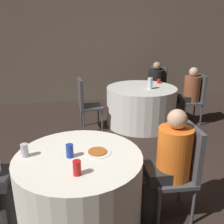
{
  "coord_description": "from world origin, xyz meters",
  "views": [
    {
      "loc": [
        -0.2,
        -2.0,
        1.86
      ],
      "look_at": [
        0.31,
        0.87,
        0.84
      ],
      "focal_mm": 40.0,
      "sensor_mm": 36.0,
      "label": 1
    }
  ],
  "objects_px": {
    "pizza_plate_near": "(97,152)",
    "soda_can_silver": "(25,150)",
    "person_orange_shirt": "(166,166)",
    "chair_far_northeast": "(157,85)",
    "table_far": "(141,106)",
    "chair_near_east": "(183,165)",
    "chair_far_east": "(196,95)",
    "soda_can_blue": "(70,151)",
    "chair_far_west": "(85,100)",
    "table_near": "(80,190)",
    "bottle_far": "(150,83)",
    "person_black_shirt": "(155,86)",
    "person_floral_shirt": "(187,96)",
    "soda_can_red": "(77,168)"
  },
  "relations": [
    {
      "from": "soda_can_silver",
      "to": "table_far",
      "type": "bearing_deg",
      "value": 52.95
    },
    {
      "from": "pizza_plate_near",
      "to": "soda_can_red",
      "type": "relative_size",
      "value": 2.1
    },
    {
      "from": "person_floral_shirt",
      "to": "soda_can_blue",
      "type": "relative_size",
      "value": 9.13
    },
    {
      "from": "person_black_shirt",
      "to": "person_floral_shirt",
      "type": "xyz_separation_m",
      "value": [
        0.37,
        -0.83,
        -0.02
      ]
    },
    {
      "from": "chair_near_east",
      "to": "pizza_plate_near",
      "type": "distance_m",
      "value": 0.85
    },
    {
      "from": "person_floral_shirt",
      "to": "soda_can_silver",
      "type": "bearing_deg",
      "value": 135.86
    },
    {
      "from": "person_black_shirt",
      "to": "soda_can_red",
      "type": "height_order",
      "value": "person_black_shirt"
    },
    {
      "from": "soda_can_red",
      "to": "soda_can_blue",
      "type": "distance_m",
      "value": 0.3
    },
    {
      "from": "chair_far_east",
      "to": "person_black_shirt",
      "type": "xyz_separation_m",
      "value": [
        -0.55,
        0.85,
        0.0
      ]
    },
    {
      "from": "person_black_shirt",
      "to": "chair_far_west",
      "type": "bearing_deg",
      "value": 62.94
    },
    {
      "from": "soda_can_red",
      "to": "chair_near_east",
      "type": "bearing_deg",
      "value": 13.8
    },
    {
      "from": "chair_far_west",
      "to": "person_black_shirt",
      "type": "relative_size",
      "value": 0.88
    },
    {
      "from": "table_near",
      "to": "chair_far_west",
      "type": "distance_m",
      "value": 2.36
    },
    {
      "from": "chair_far_northeast",
      "to": "bottle_far",
      "type": "height_order",
      "value": "chair_far_northeast"
    },
    {
      "from": "table_near",
      "to": "person_black_shirt",
      "type": "bearing_deg",
      "value": 59.9
    },
    {
      "from": "table_near",
      "to": "soda_can_silver",
      "type": "height_order",
      "value": "soda_can_silver"
    },
    {
      "from": "pizza_plate_near",
      "to": "soda_can_silver",
      "type": "bearing_deg",
      "value": 176.16
    },
    {
      "from": "soda_can_blue",
      "to": "bottle_far",
      "type": "xyz_separation_m",
      "value": [
        1.5,
        2.3,
        0.04
      ]
    },
    {
      "from": "chair_near_east",
      "to": "chair_far_east",
      "type": "bearing_deg",
      "value": -27.64
    },
    {
      "from": "table_far",
      "to": "soda_can_silver",
      "type": "bearing_deg",
      "value": -127.05
    },
    {
      "from": "pizza_plate_near",
      "to": "soda_can_silver",
      "type": "xyz_separation_m",
      "value": [
        -0.65,
        0.04,
        0.05
      ]
    },
    {
      "from": "chair_near_east",
      "to": "person_black_shirt",
      "type": "height_order",
      "value": "person_black_shirt"
    },
    {
      "from": "chair_far_east",
      "to": "person_floral_shirt",
      "type": "relative_size",
      "value": 0.87
    },
    {
      "from": "table_far",
      "to": "soda_can_blue",
      "type": "bearing_deg",
      "value": -119.59
    },
    {
      "from": "chair_far_west",
      "to": "bottle_far",
      "type": "relative_size",
      "value": 4.59
    },
    {
      "from": "chair_near_east",
      "to": "person_black_shirt",
      "type": "distance_m",
      "value": 3.34
    },
    {
      "from": "pizza_plate_near",
      "to": "soda_can_silver",
      "type": "distance_m",
      "value": 0.65
    },
    {
      "from": "table_near",
      "to": "table_far",
      "type": "relative_size",
      "value": 0.88
    },
    {
      "from": "person_floral_shirt",
      "to": "soda_can_silver",
      "type": "relative_size",
      "value": 9.13
    },
    {
      "from": "chair_far_east",
      "to": "person_orange_shirt",
      "type": "bearing_deg",
      "value": 152.23
    },
    {
      "from": "person_floral_shirt",
      "to": "bottle_far",
      "type": "xyz_separation_m",
      "value": [
        -0.79,
        -0.05,
        0.29
      ]
    },
    {
      "from": "table_far",
      "to": "person_orange_shirt",
      "type": "distance_m",
      "value": 2.53
    },
    {
      "from": "person_black_shirt",
      "to": "soda_can_silver",
      "type": "relative_size",
      "value": 9.04
    },
    {
      "from": "chair_far_northeast",
      "to": "person_black_shirt",
      "type": "relative_size",
      "value": 0.88
    },
    {
      "from": "pizza_plate_near",
      "to": "person_floral_shirt",
      "type": "bearing_deg",
      "value": 48.68
    },
    {
      "from": "table_far",
      "to": "table_near",
      "type": "bearing_deg",
      "value": -118.31
    },
    {
      "from": "soda_can_red",
      "to": "soda_can_silver",
      "type": "relative_size",
      "value": 1.0
    },
    {
      "from": "soda_can_silver",
      "to": "person_orange_shirt",
      "type": "bearing_deg",
      "value": -4.98
    },
    {
      "from": "chair_far_northeast",
      "to": "soda_can_silver",
      "type": "bearing_deg",
      "value": 88.87
    },
    {
      "from": "chair_far_east",
      "to": "person_orange_shirt",
      "type": "relative_size",
      "value": 0.84
    },
    {
      "from": "chair_far_northeast",
      "to": "pizza_plate_near",
      "type": "relative_size",
      "value": 3.77
    },
    {
      "from": "chair_near_east",
      "to": "soda_can_silver",
      "type": "height_order",
      "value": "chair_near_east"
    },
    {
      "from": "person_black_shirt",
      "to": "soda_can_red",
      "type": "xyz_separation_m",
      "value": [
        -1.87,
        -3.48,
        0.24
      ]
    },
    {
      "from": "table_far",
      "to": "chair_near_east",
      "type": "bearing_deg",
      "value": -97.11
    },
    {
      "from": "chair_far_west",
      "to": "person_orange_shirt",
      "type": "bearing_deg",
      "value": 9.29
    },
    {
      "from": "chair_far_east",
      "to": "soda_can_blue",
      "type": "xyz_separation_m",
      "value": [
        -2.46,
        -2.33,
        0.24
      ]
    },
    {
      "from": "person_floral_shirt",
      "to": "table_far",
      "type": "bearing_deg",
      "value": 90.0
    },
    {
      "from": "table_far",
      "to": "soda_can_red",
      "type": "distance_m",
      "value": 3.07
    },
    {
      "from": "person_orange_shirt",
      "to": "soda_can_silver",
      "type": "distance_m",
      "value": 1.33
    },
    {
      "from": "soda_can_silver",
      "to": "bottle_far",
      "type": "bearing_deg",
      "value": 49.54
    }
  ]
}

